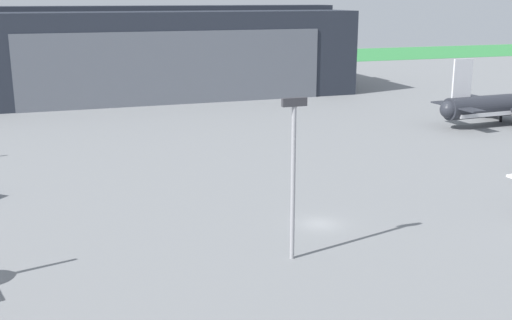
% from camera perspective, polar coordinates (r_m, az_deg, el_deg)
% --- Properties ---
extents(ground_plane, '(440.00, 440.00, 0.00)m').
position_cam_1_polar(ground_plane, '(71.68, 5.82, -5.80)').
color(ground_plane, slate).
extents(grass_field_strip, '(440.00, 56.00, 0.08)m').
position_cam_1_polar(grass_field_strip, '(253.66, -12.50, 8.65)').
color(grass_field_strip, '#338542').
rests_on(grass_field_strip, ground_plane).
extents(maintenance_hangar, '(94.98, 40.56, 22.60)m').
position_cam_1_polar(maintenance_hangar, '(169.61, -8.71, 9.69)').
color(maintenance_hangar, '#232833').
rests_on(maintenance_hangar, ground_plane).
extents(apron_light_mast, '(2.40, 0.50, 15.90)m').
position_cam_1_polar(apron_light_mast, '(59.42, 3.41, -0.43)').
color(apron_light_mast, '#99999E').
rests_on(apron_light_mast, ground_plane).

